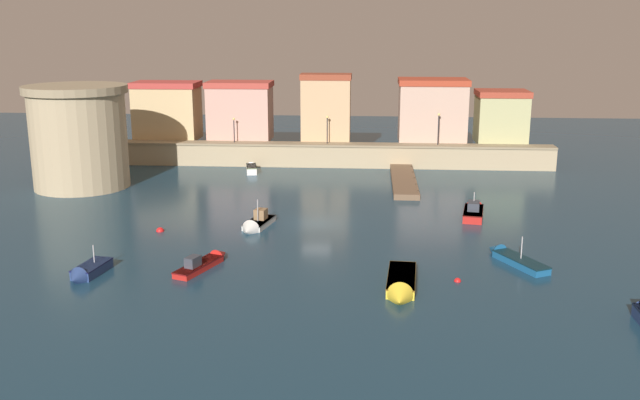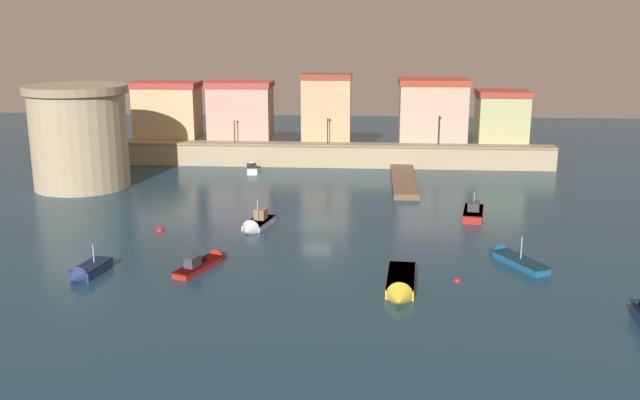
% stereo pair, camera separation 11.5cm
% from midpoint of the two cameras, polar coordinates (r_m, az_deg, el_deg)
% --- Properties ---
extents(ground_plane, '(143.25, 143.25, 0.00)m').
position_cam_midpoint_polar(ground_plane, '(62.20, -0.35, -1.87)').
color(ground_plane, '#19384C').
extents(quay_wall, '(52.76, 2.45, 2.80)m').
position_cam_midpoint_polar(quay_wall, '(86.13, 0.94, 3.64)').
color(quay_wall, tan).
rests_on(quay_wall, ground).
extents(old_town_backdrop, '(48.75, 5.92, 8.34)m').
position_cam_midpoint_polar(old_town_backdrop, '(88.95, 0.64, 7.15)').
color(old_town_backdrop, tan).
rests_on(old_town_backdrop, ground).
extents(fortress_tower, '(10.59, 10.59, 10.73)m').
position_cam_midpoint_polar(fortress_tower, '(78.88, -18.79, 4.85)').
color(fortress_tower, tan).
rests_on(fortress_tower, ground).
extents(pier_dock, '(2.57, 15.20, 0.70)m').
position_cam_midpoint_polar(pier_dock, '(77.81, 6.68, 1.55)').
color(pier_dock, brown).
rests_on(pier_dock, ground).
extents(quay_lamp_0, '(0.32, 0.32, 3.01)m').
position_cam_midpoint_polar(quay_lamp_0, '(87.03, -6.95, 5.93)').
color(quay_lamp_0, black).
rests_on(quay_lamp_0, quay_wall).
extents(quay_lamp_1, '(0.32, 0.32, 3.35)m').
position_cam_midpoint_polar(quay_lamp_1, '(85.57, 0.54, 6.03)').
color(quay_lamp_1, black).
rests_on(quay_lamp_1, quay_wall).
extents(quay_lamp_2, '(0.32, 0.32, 3.78)m').
position_cam_midpoint_polar(quay_lamp_2, '(85.74, 9.43, 6.02)').
color(quay_lamp_2, black).
rests_on(quay_lamp_2, quay_wall).
extents(moored_boat_1, '(2.67, 5.18, 2.92)m').
position_cam_midpoint_polar(moored_boat_1, '(60.84, -5.25, -1.97)').
color(moored_boat_1, silver).
rests_on(moored_boat_1, ground).
extents(moored_boat_2, '(3.22, 5.98, 1.54)m').
position_cam_midpoint_polar(moored_boat_2, '(52.14, -9.23, -4.92)').
color(moored_boat_2, red).
rests_on(moored_boat_2, ground).
extents(moored_boat_3, '(1.90, 4.32, 1.07)m').
position_cam_midpoint_polar(moored_boat_3, '(83.64, -5.56, 2.57)').
color(moored_boat_3, white).
rests_on(moored_boat_3, ground).
extents(moored_boat_4, '(2.08, 4.39, 2.31)m').
position_cam_midpoint_polar(moored_boat_4, '(52.00, -18.23, -5.47)').
color(moored_boat_4, navy).
rests_on(moored_boat_4, ground).
extents(moored_boat_5, '(4.07, 6.20, 2.55)m').
position_cam_midpoint_polar(moored_boat_5, '(54.31, 15.03, -4.47)').
color(moored_boat_5, '#195689').
rests_on(moored_boat_5, ground).
extents(moored_boat_6, '(2.57, 5.93, 2.69)m').
position_cam_midpoint_polar(moored_boat_6, '(66.02, 12.15, -0.81)').
color(moored_boat_6, red).
rests_on(moored_boat_6, ground).
extents(moored_boat_7, '(2.28, 7.09, 1.72)m').
position_cam_midpoint_polar(moored_boat_7, '(47.19, 6.43, -6.85)').
color(moored_boat_7, gold).
rests_on(moored_boat_7, ground).
extents(mooring_buoy_0, '(0.66, 0.66, 0.66)m').
position_cam_midpoint_polar(mooring_buoy_0, '(61.40, -12.74, -2.45)').
color(mooring_buoy_0, red).
rests_on(mooring_buoy_0, ground).
extents(mooring_buoy_1, '(0.49, 0.49, 0.49)m').
position_cam_midpoint_polar(mooring_buoy_1, '(49.57, 10.89, -6.42)').
color(mooring_buoy_1, red).
rests_on(mooring_buoy_1, ground).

